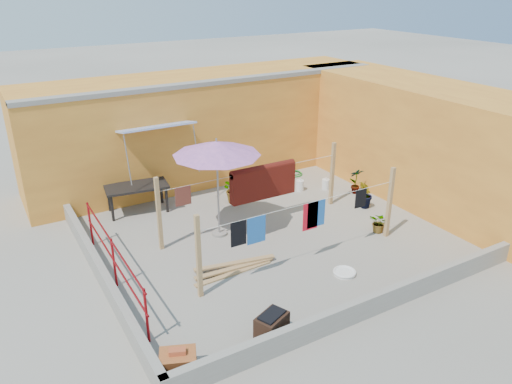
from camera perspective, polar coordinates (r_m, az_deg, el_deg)
ground at (r=12.32m, az=1.60°, el=-5.14°), size 80.00×80.00×0.00m
wall_back at (r=15.80m, az=-5.84°, el=7.56°), size 11.00×3.27×3.21m
wall_right at (r=14.92m, az=18.99°, el=5.40°), size 2.40×9.00×3.20m
parapet_front at (r=9.82m, az=12.95°, el=-12.51°), size 8.30×0.16×0.44m
parapet_left at (r=10.91m, az=-17.18°, el=-9.06°), size 0.16×7.30×0.44m
red_railing at (r=10.52m, az=-16.01°, el=-6.99°), size 0.05×4.20×1.10m
clothesline_rig at (r=12.35m, az=1.15°, el=0.45°), size 5.09×2.35×1.80m
patio_umbrella at (r=11.57m, az=-4.52°, el=4.93°), size 2.72×2.72×2.49m
outdoor_table at (r=13.70m, az=-13.49°, el=0.45°), size 1.73×1.04×0.77m
brick_stack at (r=8.48m, az=-8.88°, el=-18.83°), size 0.70×0.61×0.51m
lumber_pile at (r=10.98m, az=-2.51°, el=-8.67°), size 1.99×0.57×0.12m
brazier at (r=9.04m, az=1.81°, el=-15.09°), size 0.68×0.58×0.52m
white_basin at (r=11.01m, az=10.08°, el=-9.04°), size 0.50×0.50×0.09m
water_jug_a at (r=14.92m, az=5.03°, el=0.76°), size 0.24×0.24×0.38m
water_jug_b at (r=15.12m, az=7.96°, el=0.90°), size 0.23×0.23×0.36m
green_hose at (r=16.19m, az=4.35°, el=2.13°), size 0.55×0.55×0.08m
plant_back_a at (r=14.02m, az=-2.38°, el=0.37°), size 0.78×0.69×0.82m
plant_back_b at (r=15.39m, az=3.12°, el=2.19°), size 0.45×0.45×0.66m
plant_right_a at (r=14.90m, az=11.35°, el=1.29°), size 0.47×0.37×0.79m
plant_right_b at (r=13.97m, az=12.46°, el=-0.32°), size 0.54×0.56×0.80m
plant_right_c at (r=12.79m, az=13.94°, el=-3.43°), size 0.54×0.58×0.53m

